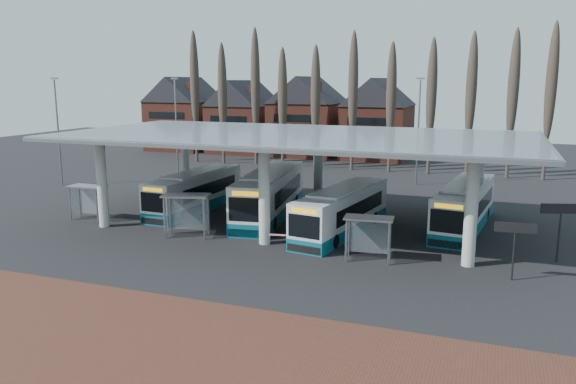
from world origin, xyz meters
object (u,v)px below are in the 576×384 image
(shelter_2, at_px, (369,229))
(bus_3, at_px, (464,207))
(shelter_1, at_px, (187,206))
(bus_1, at_px, (270,195))
(bus_2, at_px, (342,212))
(bus_0, at_px, (196,192))
(shelter_0, at_px, (89,195))

(shelter_2, bearing_deg, bus_3, 57.31)
(bus_3, distance_m, shelter_1, 18.62)
(shelter_2, bearing_deg, shelter_1, 170.03)
(bus_1, bearing_deg, shelter_2, -48.62)
(bus_2, height_order, shelter_1, bus_2)
(bus_3, bearing_deg, shelter_2, -110.09)
(bus_3, bearing_deg, bus_0, -169.15)
(bus_2, height_order, shelter_2, bus_2)
(bus_1, xyz_separation_m, shelter_0, (-11.91, -5.41, 0.19))
(bus_0, distance_m, bus_2, 12.70)
(bus_0, height_order, bus_2, bus_2)
(shelter_0, bearing_deg, bus_1, 22.48)
(shelter_1, xyz_separation_m, shelter_2, (12.05, -0.83, -0.19))
(shelter_0, height_order, shelter_2, shelter_2)
(bus_1, height_order, bus_3, bus_1)
(bus_2, distance_m, shelter_0, 18.34)
(bus_0, height_order, bus_3, bus_3)
(bus_0, relative_size, bus_3, 0.96)
(bus_0, height_order, shelter_1, bus_0)
(shelter_1, height_order, shelter_2, shelter_1)
(bus_2, height_order, shelter_0, bus_2)
(bus_2, relative_size, shelter_0, 4.07)
(bus_3, distance_m, shelter_0, 26.50)
(bus_3, height_order, shelter_1, bus_3)
(bus_0, bearing_deg, shelter_1, -62.23)
(bus_0, distance_m, shelter_2, 17.13)
(shelter_2, bearing_deg, shelter_0, 167.84)
(shelter_0, relative_size, shelter_1, 0.84)
(bus_2, relative_size, shelter_1, 3.42)
(bus_1, xyz_separation_m, shelter_2, (9.08, -7.67, 0.19))
(shelter_2, bearing_deg, bus_0, 147.38)
(bus_2, relative_size, bus_3, 0.98)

